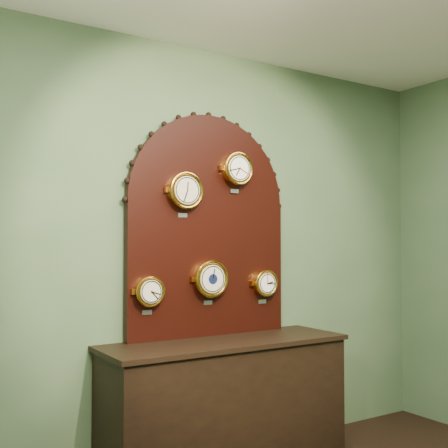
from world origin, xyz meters
TOP-DOWN VIEW (x-y plane):
  - wall_back at (0.00, 2.50)m, footprint 4.00×0.00m
  - shop_counter at (0.00, 2.23)m, footprint 1.60×0.50m
  - display_board at (0.00, 2.45)m, footprint 1.26×0.06m
  - roman_clock at (-0.22, 2.38)m, footprint 0.25×0.08m
  - arabic_clock at (0.19, 2.38)m, footprint 0.23×0.08m
  - hygrometer at (-0.47, 2.38)m, footprint 0.19×0.08m
  - barometer at (-0.02, 2.38)m, footprint 0.25×0.08m
  - tide_clock at (0.43, 2.38)m, footprint 0.19×0.08m

SIDE VIEW (x-z plane):
  - shop_counter at x=0.00m, z-range 0.00..0.80m
  - hygrometer at x=-0.47m, z-range 1.03..1.28m
  - tide_clock at x=0.43m, z-range 1.05..1.29m
  - barometer at x=-0.02m, z-range 1.07..1.37m
  - wall_back at x=0.00m, z-range -0.60..3.40m
  - display_board at x=0.00m, z-range 0.86..2.39m
  - roman_clock at x=-0.22m, z-range 1.65..1.95m
  - arabic_clock at x=0.19m, z-range 1.83..2.11m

